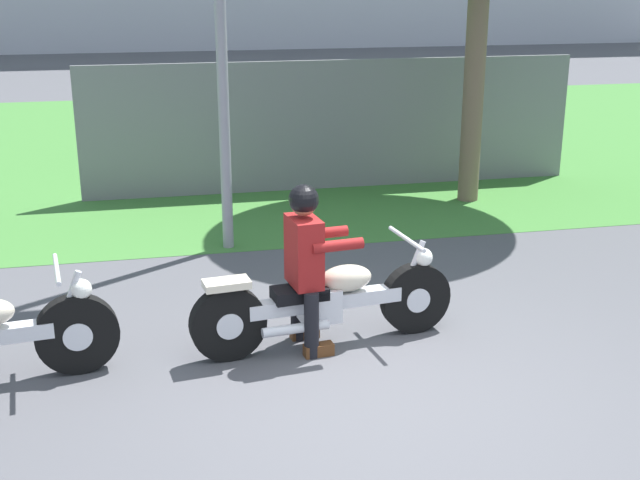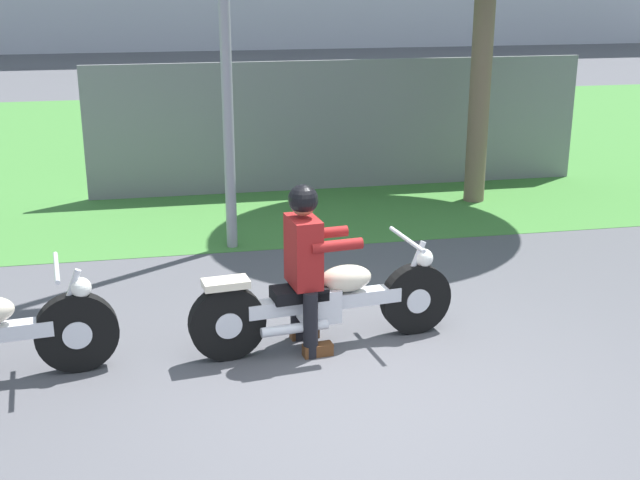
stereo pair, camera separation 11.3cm
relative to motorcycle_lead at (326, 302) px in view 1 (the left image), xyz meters
The scene contains 5 objects.
ground 1.12m from the motorcycle_lead, 80.37° to the right, with size 120.00×120.00×0.00m, color #4C4C51.
grass_verge 8.53m from the motorcycle_lead, 88.82° to the left, with size 60.00×12.00×0.01m, color #3D7533.
motorcycle_lead is the anchor object (origin of this frame).
rider_lead 0.46m from the motorcycle_lead, behind, with size 0.59×0.50×1.39m.
fence_segment 5.27m from the motorcycle_lead, 75.98° to the left, with size 7.00×0.06×1.80m, color slate.
Camera 1 is at (-1.57, -5.10, 2.96)m, focal length 46.56 mm.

